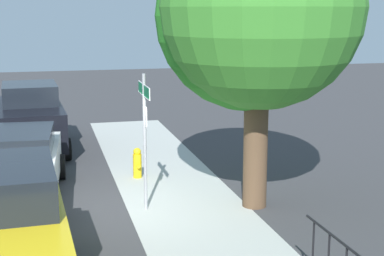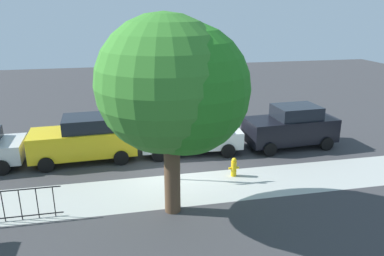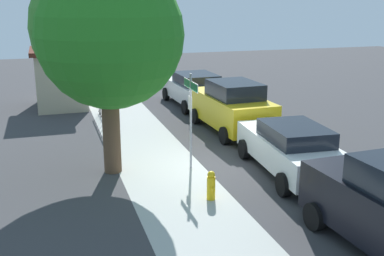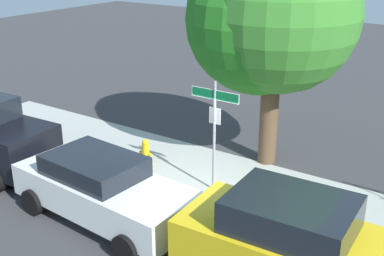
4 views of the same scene
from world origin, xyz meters
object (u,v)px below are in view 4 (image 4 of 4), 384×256
object	(u,v)px
shade_tree	(272,14)
fire_hydrant	(146,152)
car_white	(102,188)
street_sign	(215,117)
car_yellow	(300,252)

from	to	relation	value
shade_tree	fire_hydrant	bearing A→B (deg)	-143.21
car_white	fire_hydrant	size ratio (longest dim) A/B	5.95
fire_hydrant	street_sign	bearing A→B (deg)	-4.69
car_white	car_yellow	distance (m)	4.81
car_yellow	fire_hydrant	distance (m)	6.60
fire_hydrant	car_yellow	bearing A→B (deg)	-26.47
car_white	fire_hydrant	distance (m)	3.09
shade_tree	car_yellow	xyz separation A→B (m)	(3.13, -4.98, -3.28)
shade_tree	street_sign	bearing A→B (deg)	-98.34
car_white	fire_hydrant	bearing A→B (deg)	114.28
car_white	car_yellow	size ratio (longest dim) A/B	1.02
street_sign	car_white	bearing A→B (deg)	-116.74
shade_tree	car_yellow	size ratio (longest dim) A/B	1.40
fire_hydrant	shade_tree	bearing A→B (deg)	36.79
car_yellow	fire_hydrant	bearing A→B (deg)	151.13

